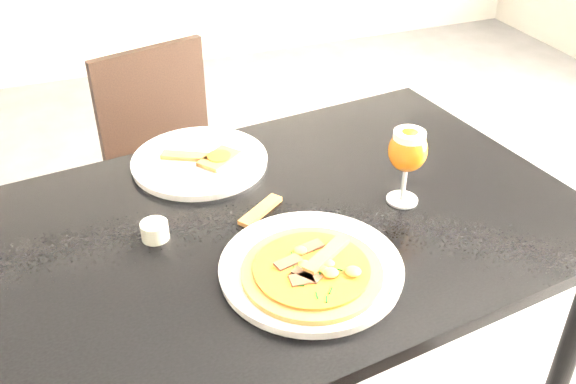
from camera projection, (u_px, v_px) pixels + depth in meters
name	position (u px, v px, depth m)	size (l,w,h in m)	color
dining_table	(288.00, 252.00, 1.35)	(1.28, 0.93, 0.75)	black
chair_far	(176.00, 171.00, 2.02)	(0.47, 0.47, 0.82)	black
plate_main	(311.00, 269.00, 1.16)	(0.33, 0.33, 0.02)	white
pizza	(312.00, 270.00, 1.13)	(0.25, 0.25, 0.03)	#9B5825
plate_second	(200.00, 161.00, 1.47)	(0.31, 0.31, 0.02)	white
crust_scraps	(208.00, 157.00, 1.46)	(0.18, 0.13, 0.01)	#9B5825
loose_crust	(261.00, 210.00, 1.32)	(0.12, 0.03, 0.01)	#9B5825
sauce_cup	(155.00, 230.00, 1.24)	(0.05, 0.05, 0.04)	beige
beer_glass	(408.00, 151.00, 1.29)	(0.08, 0.08, 0.17)	silver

